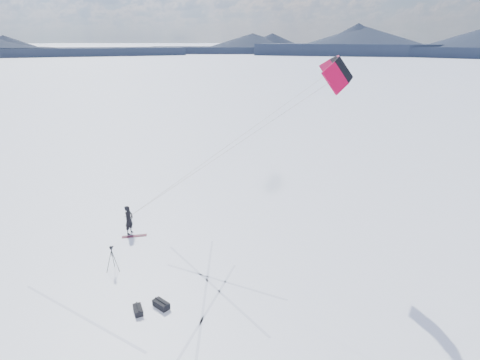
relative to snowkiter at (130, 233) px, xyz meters
The scene contains 9 objects.
ground 5.20m from the snowkiter, 50.10° to the right, with size 1800.00×1800.00×0.00m, color white.
horizon_hills 6.84m from the snowkiter, 50.10° to the right, with size 704.00×704.42×10.17m.
snow_tracks 4.71m from the snowkiter, 66.26° to the right, with size 13.93×10.25×0.01m.
snowkiter is the anchor object (origin of this frame).
snowboard 0.57m from the snowkiter, 19.97° to the right, with size 1.53×0.29×0.04m, color maroon.
tripod 4.49m from the snowkiter, 57.86° to the right, with size 0.66×0.71×1.46m.
gear_bag_a 8.29m from the snowkiter, 36.69° to the right, with size 0.91×0.57×0.38m.
gear_bag_b 8.31m from the snowkiter, 44.03° to the right, with size 0.82×0.75×0.34m.
power_kite 15.95m from the snowkiter, 19.66° to the left, with size 12.83×6.68×9.94m.
Camera 1 is at (14.16, -12.90, 11.90)m, focal length 30.00 mm.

